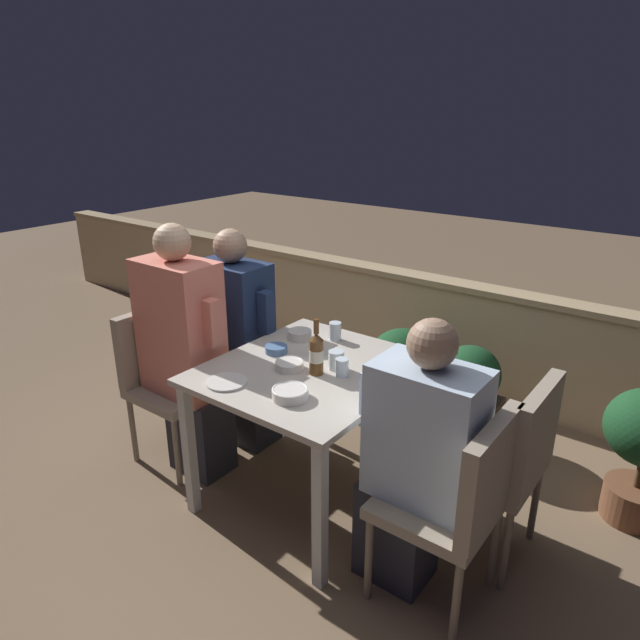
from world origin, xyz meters
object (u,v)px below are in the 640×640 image
Objects in this scene: person_navy_jumper at (239,338)px; person_blue_shirt at (416,460)px; chair_left_far at (217,349)px; beer_bottle at (316,353)px; chair_right_near at (461,495)px; chair_left_near at (165,370)px; person_coral_top at (186,352)px; chair_right_far at (509,454)px.

person_blue_shirt is (1.37, -0.41, -0.04)m from person_navy_jumper.
chair_left_far is 0.23m from person_navy_jumper.
person_blue_shirt is at bearing -14.65° from beer_bottle.
chair_right_near is (1.77, -0.41, 0.00)m from chair_left_far.
chair_left_near is 0.38m from chair_left_far.
person_navy_jumper is at bearing 87.79° from person_coral_top.
person_blue_shirt is at bearing 180.00° from chair_right_near.
beer_bottle is (-0.82, 0.16, 0.31)m from chair_right_near.
chair_right_far is (0.05, 0.38, 0.00)m from chair_right_near.
person_coral_top reaches higher than person_navy_jumper.
chair_right_near is at bearing -0.84° from chair_left_near.
person_blue_shirt is (-0.20, 0.00, 0.08)m from chair_right_near.
chair_left_far is 0.72× the size of person_blue_shirt.
chair_left_near is 0.25m from person_coral_top.
person_blue_shirt is 0.68m from beer_bottle.
person_navy_jumper is 1.43m from person_blue_shirt.
person_navy_jumper is at bearing 161.87° from beer_bottle.
chair_left_far is 1.03m from beer_bottle.
chair_right_near is 0.38m from chair_right_far.
beer_bottle reaches higher than chair_right_far.
chair_right_near is at bearing -0.00° from person_blue_shirt.
person_coral_top is 1.07× the size of person_navy_jumper.
person_blue_shirt is at bearing -0.94° from chair_left_near.
person_blue_shirt reaches higher than chair_left_far.
person_coral_top reaches higher than chair_right_far.
beer_bottle is (0.76, -0.25, 0.20)m from person_navy_jumper.
chair_right_near and chair_right_far have the same top height.
chair_right_far is at bearing 12.20° from person_coral_top.
person_coral_top is at bearing 179.06° from chair_right_near.
person_blue_shirt is at bearing -1.08° from person_coral_top.
beer_bottle is at bearing 165.35° from person_blue_shirt.
chair_left_far is at bearing 88.18° from chair_left_near.
chair_left_far is at bearing 180.00° from person_navy_jumper.
person_blue_shirt reaches higher than beer_bottle.
chair_left_far is 3.19× the size of beer_bottle.
chair_left_near is at bearing -91.82° from chair_left_far.
person_navy_jumper is 1.63m from chair_right_near.
chair_left_near is at bearing -118.63° from person_navy_jumper.
chair_right_far is (1.83, 0.35, 0.00)m from chair_left_near.
person_blue_shirt is at bearing -14.59° from chair_left_far.
person_coral_top is 1.39m from person_blue_shirt.
chair_left_near is 0.63× the size of person_coral_top.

